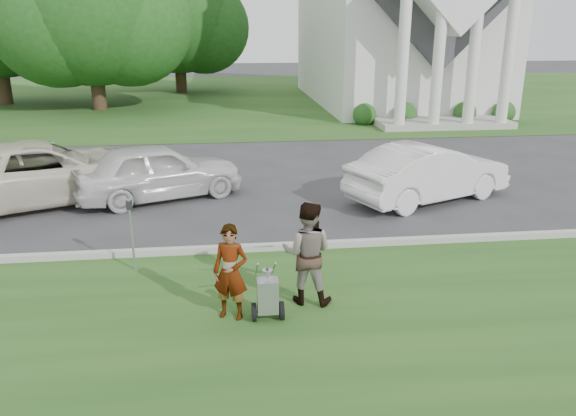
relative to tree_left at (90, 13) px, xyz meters
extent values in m
plane|color=#333335|center=(8.01, -21.99, -5.11)|extent=(120.00, 120.00, 0.00)
cube|color=#204A19|center=(8.01, -24.99, -5.11)|extent=(80.00, 7.00, 0.01)
cube|color=#204A19|center=(8.01, 5.01, -5.11)|extent=(80.00, 30.00, 0.01)
cube|color=#9E9E93|center=(8.01, -21.44, -5.04)|extent=(80.00, 0.18, 0.15)
cube|color=white|center=(17.01, 2.01, -1.61)|extent=(9.00, 16.00, 7.00)
cube|color=#9E9E93|center=(17.01, -7.19, -4.96)|extent=(6.20, 2.60, 0.30)
cylinder|color=white|center=(14.61, -8.19, -2.11)|extent=(0.50, 0.50, 6.00)
cylinder|color=white|center=(16.21, -8.19, -2.11)|extent=(0.50, 0.50, 6.00)
cylinder|color=white|center=(17.81, -8.19, -2.11)|extent=(0.50, 0.50, 6.00)
cylinder|color=white|center=(19.41, -8.19, -2.11)|extent=(0.50, 0.50, 6.00)
sphere|color=#1E4C19|center=(13.51, -6.29, -4.66)|extent=(1.10, 1.10, 1.10)
sphere|color=#1E4C19|center=(15.51, -6.29, -4.66)|extent=(1.10, 1.10, 1.10)
sphere|color=#1E4C19|center=(18.51, -6.29, -4.66)|extent=(1.10, 1.10, 1.10)
sphere|color=#1E4C19|center=(20.51, -6.29, -4.66)|extent=(1.10, 1.10, 1.10)
cylinder|color=#332316|center=(0.01, 0.01, -3.51)|extent=(0.76, 0.76, 3.20)
sphere|color=#214716|center=(0.01, 0.01, 0.40)|extent=(8.40, 8.40, 8.40)
sphere|color=#214716|center=(1.90, 0.31, -0.44)|extent=(6.89, 6.89, 6.89)
sphere|color=#214716|center=(-1.67, -0.29, -0.23)|extent=(7.22, 7.22, 7.22)
cylinder|color=#332316|center=(-5.99, 3.01, -3.31)|extent=(0.76, 0.76, 3.60)
sphere|color=#214716|center=(-3.92, 3.31, 0.10)|extent=(7.54, 7.54, 7.54)
cylinder|color=#332316|center=(4.01, 8.01, -3.61)|extent=(0.76, 0.76, 3.00)
sphere|color=#214716|center=(4.01, 8.01, -0.02)|extent=(7.60, 7.60, 7.60)
sphere|color=#214716|center=(5.72, 8.31, -0.78)|extent=(6.23, 6.23, 6.23)
sphere|color=#214716|center=(2.49, 7.71, -0.59)|extent=(6.54, 6.54, 6.54)
cylinder|color=black|center=(7.15, -24.36, -4.96)|extent=(0.07, 0.31, 0.31)
cylinder|color=black|center=(7.60, -24.36, -4.96)|extent=(0.07, 0.31, 0.31)
cylinder|color=#2D2D33|center=(7.38, -24.36, -4.96)|extent=(0.51, 0.04, 0.04)
cube|color=#989BA0|center=(7.38, -24.36, -4.68)|extent=(0.34, 0.28, 0.56)
cone|color=#989BA0|center=(7.38, -24.36, -4.30)|extent=(0.17, 0.17, 0.16)
cylinder|color=#2D2D33|center=(7.38, -24.36, -4.22)|extent=(0.04, 0.04, 0.06)
cylinder|color=#989BA0|center=(7.24, -23.87, -4.42)|extent=(0.03, 0.75, 0.54)
cylinder|color=#989BA0|center=(7.52, -23.87, -4.42)|extent=(0.03, 0.75, 0.54)
cylinder|color=#989BA0|center=(7.38, -23.50, -4.16)|extent=(0.33, 0.03, 0.03)
imported|color=#999999|center=(6.80, -24.21, -4.31)|extent=(0.68, 0.56, 1.59)
imported|color=#999999|center=(8.10, -23.81, -4.21)|extent=(1.03, 0.90, 1.80)
cylinder|color=#989BA0|center=(4.95, -22.12, -4.48)|extent=(0.05, 0.05, 1.26)
cube|color=#2D2D33|center=(4.95, -22.12, -3.76)|extent=(0.11, 0.07, 0.19)
cylinder|color=#989BA0|center=(4.95, -22.12, -3.67)|extent=(0.09, 0.09, 0.03)
imported|color=beige|center=(1.96, -17.29, -4.29)|extent=(6.49, 4.86, 1.64)
imported|color=silver|center=(4.96, -17.33, -4.34)|extent=(4.89, 3.35, 1.54)
imported|color=silver|center=(12.24, -18.34, -4.34)|extent=(4.94, 3.38, 1.54)
camera|label=1|loc=(6.75, -32.46, -0.51)|focal=35.00mm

